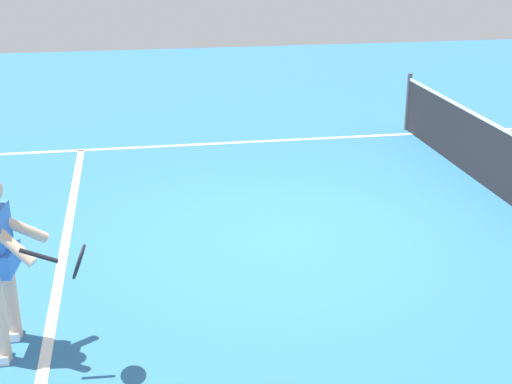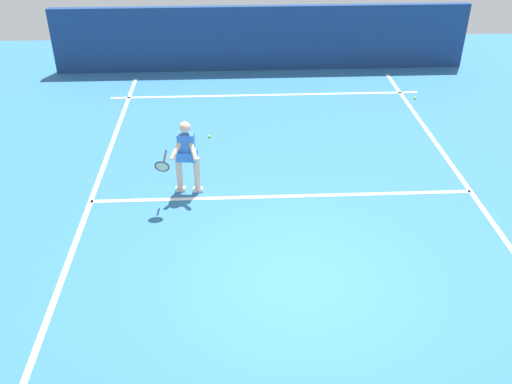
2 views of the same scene
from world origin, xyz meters
TOP-DOWN VIEW (x-y plane):
  - ground_plane at (0.00, 0.00)m, footprint 27.32×27.32m
  - service_line_marking at (0.00, -2.56)m, footprint 7.73×0.10m
  - sideline_left_marking at (-3.86, 0.00)m, footprint 0.10×19.01m
  - tennis_player at (1.92, -2.84)m, footprint 0.84×0.91m

SIDE VIEW (x-z plane):
  - ground_plane at x=0.00m, z-range 0.00..0.00m
  - service_line_marking at x=0.00m, z-range 0.00..0.01m
  - sideline_left_marking at x=-3.86m, z-range 0.00..0.01m
  - tennis_player at x=1.92m, z-range 0.07..1.62m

